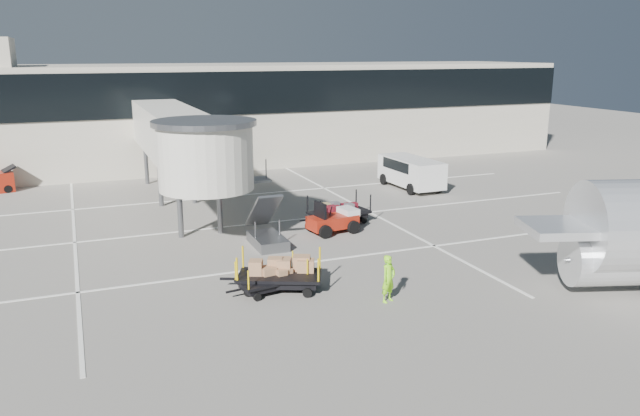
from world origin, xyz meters
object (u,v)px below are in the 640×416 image
Objects in this scene: box_cart_near at (280,275)px; box_cart_far at (271,280)px; minivan at (410,170)px; baggage_tug at (334,221)px; ground_worker at (388,279)px; suitcase_cart at (339,213)px.

box_cart_near reaches higher than box_cart_far.
minivan reaches higher than box_cart_far.
box_cart_near is at bearing 0.16° from box_cart_far.
minivan is (9.02, 8.02, 0.61)m from baggage_tug.
ground_worker is 20.24m from minivan.
baggage_tug is at bearing 76.11° from box_cart_near.
ground_worker is 0.33× the size of minivan.
suitcase_cart is 11.05m from ground_worker.
suitcase_cart reaches higher than box_cart_far.
ground_worker is at bearing -123.74° from minivan.
box_cart_far is at bearing -146.43° from box_cart_near.
box_cart_far is at bearing 120.27° from ground_worker.
baggage_tug is at bearing 54.63° from ground_worker.
baggage_tug reaches higher than box_cart_near.
baggage_tug is 0.69× the size of box_cart_near.
box_cart_far is 1.83× the size of ground_worker.
minivan is (8.02, 6.46, 0.66)m from suitcase_cart.
minivan is (10.71, 17.17, 0.33)m from ground_worker.
minivan is at bearing 33.14° from ground_worker.
ground_worker is (3.73, -2.59, 0.44)m from box_cart_far.
box_cart_far is (-0.38, -0.06, -0.12)m from box_cart_near.
ground_worker is at bearing -109.14° from baggage_tug.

